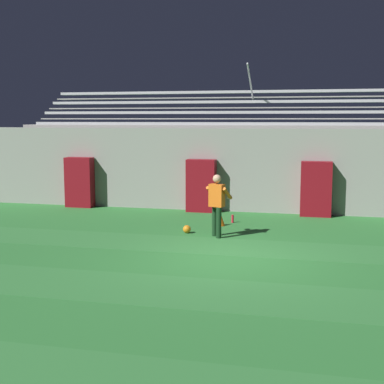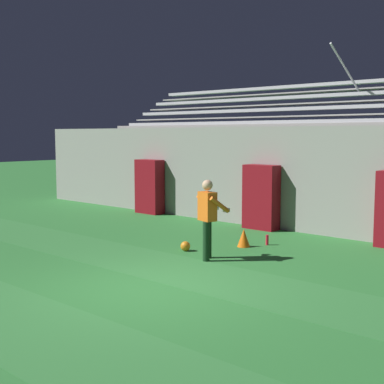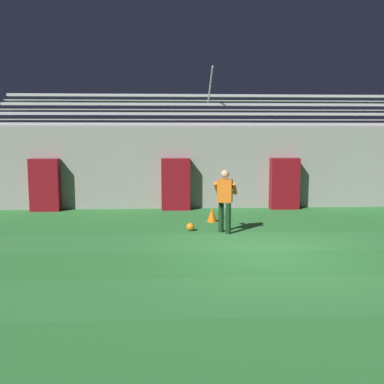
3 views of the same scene
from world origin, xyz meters
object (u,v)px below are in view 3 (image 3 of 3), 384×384
Objects in this scene: padding_pillar_gate_right at (284,184)px; water_bottle at (220,214)px; padding_pillar_gate_left at (176,184)px; traffic_cone at (212,215)px; padding_pillar_far_left at (45,185)px; soccer_ball at (190,227)px; goalkeeper at (225,197)px.

padding_pillar_gate_right is 3.06m from water_bottle.
padding_pillar_gate_left is 4.21× the size of traffic_cone.
padding_pillar_gate_right is at bearing 34.60° from water_bottle.
padding_pillar_gate_right is (3.77, 0.00, 0.00)m from padding_pillar_gate_left.
traffic_cone is 1.75× the size of water_bottle.
padding_pillar_gate_right and padding_pillar_far_left have the same top height.
goalkeeper is at bearing -17.24° from soccer_ball.
padding_pillar_gate_left is 4.42m from padding_pillar_far_left.
padding_pillar_far_left is 6.04m from water_bottle.
soccer_ball is 2.03m from water_bottle.
goalkeeper is at bearing -124.35° from padding_pillar_gate_right.
padding_pillar_far_left is 8.03× the size of soccer_ball.
padding_pillar_far_left is (-8.19, 0.00, 0.00)m from padding_pillar_gate_right.
padding_pillar_gate_left is 3.92m from goalkeeper.
traffic_cone is at bearing -141.06° from padding_pillar_gate_right.
padding_pillar_gate_right is at bearing 0.00° from padding_pillar_far_left.
padding_pillar_gate_right is at bearing 45.10° from soccer_ball.
padding_pillar_far_left is at bearing 180.00° from padding_pillar_gate_right.
padding_pillar_far_left reaches higher than water_bottle.
padding_pillar_far_left is 5.93m from soccer_ball.
soccer_ball is at bearing 162.76° from goalkeeper.
padding_pillar_gate_left and padding_pillar_far_left have the same top height.
traffic_cone reaches higher than water_bottle.
water_bottle is (0.30, 0.53, -0.09)m from traffic_cone.
padding_pillar_gate_left is 3.55m from soccer_ball.
traffic_cone is (0.70, 1.24, 0.10)m from soccer_ball.
water_bottle is (1.00, 1.77, 0.01)m from soccer_ball.
padding_pillar_far_left is (-4.42, 0.00, 0.00)m from padding_pillar_gate_left.
goalkeeper is at bearing -93.01° from water_bottle.
padding_pillar_gate_right is 1.06× the size of goalkeeper.
goalkeeper is 1.26m from soccer_ball.
padding_pillar_far_left is 4.21× the size of traffic_cone.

